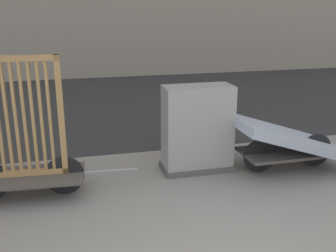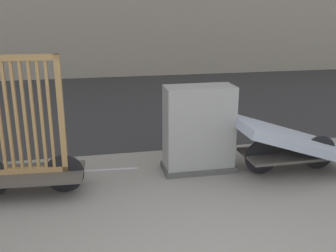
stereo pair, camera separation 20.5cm
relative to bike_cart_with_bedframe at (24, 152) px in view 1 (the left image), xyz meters
name	(u,v)px [view 1 (the left image)]	position (x,y,z in m)	size (l,w,h in m)	color
road_strip	(121,102)	(1.84, 4.93, -0.61)	(56.00, 7.40, 0.01)	#2D2D30
bike_cart_with_bedframe	(24,152)	(0.00, 0.00, 0.00)	(2.14, 0.78, 1.80)	#4C4742
bike_cart_with_mattress	(290,141)	(3.69, 0.00, -0.16)	(2.28, 1.01, 0.83)	#4C4742
utility_cabinet	(197,131)	(2.37, 0.32, -0.02)	(1.05, 0.52, 1.27)	#4C4C4C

